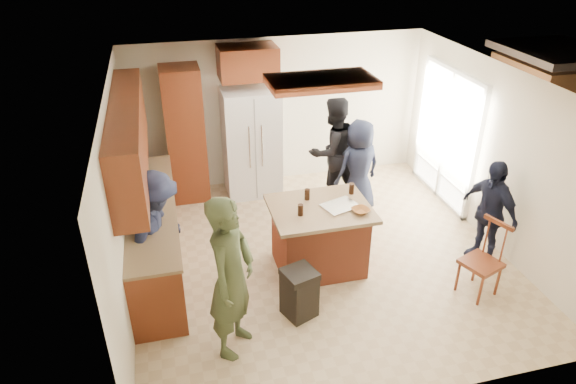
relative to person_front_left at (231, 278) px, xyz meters
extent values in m
plane|color=tan|center=(1.41, 1.37, -0.94)|extent=(5.00, 5.00, 0.00)
plane|color=white|center=(1.41, 1.37, 1.56)|extent=(5.00, 5.00, 0.00)
plane|color=beige|center=(1.41, 3.87, 0.31)|extent=(5.00, 0.00, 5.00)
plane|color=beige|center=(1.41, -1.13, 0.31)|extent=(5.00, 0.00, 5.00)
plane|color=beige|center=(-1.09, 1.37, 0.31)|extent=(0.00, 5.00, 5.00)
plane|color=beige|center=(3.91, 1.37, 0.31)|extent=(0.00, 5.00, 5.00)
cube|color=white|center=(3.89, 2.57, 0.11)|extent=(0.02, 1.60, 2.10)
cube|color=white|center=(3.87, 2.57, 0.11)|extent=(0.08, 1.72, 2.10)
cube|color=maroon|center=(1.41, 1.57, 1.50)|extent=(1.30, 0.70, 0.10)
cube|color=white|center=(1.41, 1.57, 1.44)|extent=(1.10, 0.50, 0.02)
cube|color=olive|center=(5.41, 2.57, -0.99)|extent=(3.00, 3.00, 0.10)
cube|color=#593319|center=(6.11, 3.17, 0.06)|extent=(1.40, 1.60, 2.00)
imported|color=#384126|center=(0.00, 0.00, 0.00)|extent=(0.79, 0.85, 1.87)
imported|color=black|center=(2.05, 2.85, -0.05)|extent=(0.98, 0.76, 1.77)
imported|color=black|center=(2.34, 2.44, -0.18)|extent=(0.84, 0.65, 1.52)
imported|color=black|center=(3.55, 0.79, -0.19)|extent=(0.66, 0.96, 1.49)
imported|color=#181C31|center=(-0.72, 1.17, -0.11)|extent=(0.88, 1.18, 1.65)
cube|color=maroon|center=(-0.79, 1.77, -0.50)|extent=(0.60, 3.00, 0.88)
cube|color=#846B4C|center=(-0.79, 1.77, -0.04)|extent=(0.64, 3.00, 0.04)
cube|color=maroon|center=(-0.92, 1.77, 0.94)|extent=(0.35, 3.00, 0.85)
cube|color=maroon|center=(-0.19, 3.57, 0.16)|extent=(0.60, 0.60, 2.20)
cube|color=maroon|center=(0.86, 3.57, 1.26)|extent=(0.90, 0.60, 0.50)
cube|color=white|center=(0.86, 3.49, -0.04)|extent=(0.90, 0.72, 1.80)
cube|color=gray|center=(0.86, 3.12, -0.04)|extent=(0.01, 0.01, 1.71)
cylinder|color=silver|center=(0.76, 3.10, 0.05)|extent=(0.02, 0.02, 0.70)
cylinder|color=silver|center=(0.96, 3.10, 0.05)|extent=(0.02, 0.02, 0.70)
cube|color=#984027|center=(1.32, 1.16, -0.50)|extent=(1.10, 0.85, 0.88)
cube|color=#8B7350|center=(1.32, 1.16, -0.03)|extent=(1.28, 1.03, 0.05)
cube|color=silver|center=(1.57, 1.11, 0.00)|extent=(0.52, 0.45, 0.02)
imported|color=brown|center=(1.77, 0.91, 0.02)|extent=(0.26, 0.26, 0.05)
cylinder|color=black|center=(1.02, 1.03, 0.07)|extent=(0.07, 0.07, 0.15)
cylinder|color=black|center=(1.21, 1.39, 0.07)|extent=(0.07, 0.07, 0.15)
cylinder|color=black|center=(1.83, 1.40, 0.07)|extent=(0.07, 0.07, 0.15)
cube|color=black|center=(0.82, 0.31, -0.66)|extent=(0.44, 0.44, 0.55)
cube|color=black|center=(0.82, 0.31, -0.35)|extent=(0.45, 0.45, 0.08)
cube|color=maroon|center=(3.08, 0.15, -0.49)|extent=(0.54, 0.54, 0.05)
cylinder|color=maroon|center=(2.98, -0.07, -0.72)|extent=(0.05, 0.05, 0.44)
cylinder|color=maroon|center=(3.30, 0.05, -0.72)|extent=(0.05, 0.05, 0.44)
cylinder|color=maroon|center=(2.87, 0.25, -0.72)|extent=(0.05, 0.05, 0.44)
cylinder|color=maroon|center=(3.18, 0.37, -0.72)|extent=(0.05, 0.05, 0.44)
cube|color=maroon|center=(3.26, 0.22, 0.03)|extent=(0.18, 0.39, 0.05)
cylinder|color=maroon|center=(3.30, 0.10, -0.22)|extent=(0.03, 0.03, 0.50)
cylinder|color=maroon|center=(3.22, 0.33, -0.22)|extent=(0.03, 0.03, 0.50)
camera|label=1|loc=(-0.46, -4.20, 3.32)|focal=32.00mm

